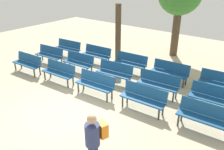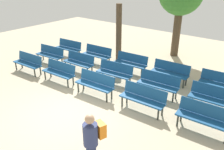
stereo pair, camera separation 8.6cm
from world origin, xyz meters
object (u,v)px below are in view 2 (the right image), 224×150
at_px(bench_r0_c2, 95,83).
at_px(bench_r0_c4, 204,116).
at_px(bench_r0_c0, 28,62).
at_px(bench_r2_c2, 131,62).
at_px(bench_r1_c2, 115,72).
at_px(bench_r2_c3, 170,71).
at_px(tree_2, 119,32).
at_px(bench_r0_c3, 143,97).
at_px(bench_r2_c1, 97,54).
at_px(bench_r1_c1, 79,61).
at_px(bench_r2_c0, 69,47).
at_px(bench_r1_c3, 158,83).
at_px(bench_r2_c4, 221,83).
at_px(visitor_with_backpack, 92,141).
at_px(bench_r0_c1, 59,71).
at_px(bench_r1_c4, 214,97).
at_px(bench_r1_c0, 50,54).

xyz_separation_m(bench_r0_c2, bench_r0_c4, (4.05, 0.35, 0.00)).
xyz_separation_m(bench_r0_c0, bench_r2_c2, (3.80, 3.01, 0.00)).
xyz_separation_m(bench_r1_c2, bench_r2_c3, (1.85, 1.51, 0.00)).
bearing_deg(tree_2, bench_r0_c4, -30.53).
xyz_separation_m(bench_r0_c2, bench_r0_c3, (2.02, 0.20, 0.00)).
relative_size(bench_r0_c2, bench_r2_c1, 1.00).
xyz_separation_m(bench_r0_c4, bench_r1_c1, (-6.19, 0.87, 0.00)).
bearing_deg(bench_r2_c0, bench_r1_c3, -13.09).
xyz_separation_m(bench_r2_c0, bench_r2_c4, (7.98, 0.63, 0.00)).
height_order(bench_r2_c3, bench_r2_c4, same).
relative_size(bench_r0_c3, tree_2, 0.55).
relative_size(bench_r0_c0, visitor_with_backpack, 0.99).
relative_size(bench_r1_c1, bench_r2_c2, 1.00).
xyz_separation_m(bench_r0_c2, bench_r1_c3, (1.91, 1.50, 0.00)).
relative_size(bench_r0_c1, tree_2, 0.55).
relative_size(bench_r0_c2, bench_r1_c4, 1.00).
distance_m(bench_r0_c2, bench_r2_c2, 2.69).
relative_size(bench_r0_c1, bench_r1_c2, 0.99).
height_order(bench_r0_c2, visitor_with_backpack, visitor_with_backpack).
bearing_deg(bench_r2_c4, bench_r0_c2, -145.60).
height_order(bench_r0_c0, bench_r1_c3, same).
height_order(bench_r1_c0, tree_2, tree_2).
bearing_deg(bench_r2_c1, bench_r1_c0, -144.59).
bearing_deg(bench_r0_c2, bench_r1_c2, 89.46).
height_order(bench_r2_c0, bench_r2_c3, same).
bearing_deg(bench_r2_c4, bench_r2_c1, -179.99).
bearing_deg(bench_r0_c0, bench_r0_c2, 0.97).
bearing_deg(bench_r0_c3, bench_r2_c3, 92.63).
relative_size(bench_r1_c4, visitor_with_backpack, 0.99).
xyz_separation_m(bench_r1_c4, tree_2, (-5.62, 2.07, 0.96)).
bearing_deg(bench_r2_c3, bench_r0_c2, -124.70).
relative_size(bench_r2_c1, bench_r2_c3, 1.00).
distance_m(bench_r1_c1, bench_r2_c3, 4.23).
bearing_deg(bench_r1_c4, bench_r0_c2, -160.18).
distance_m(bench_r0_c0, bench_r2_c1, 3.40).
height_order(bench_r2_c2, visitor_with_backpack, visitor_with_backpack).
bearing_deg(bench_r2_c4, bench_r0_c0, -160.85).
distance_m(bench_r2_c2, bench_r2_c3, 1.94).
relative_size(bench_r2_c4, visitor_with_backpack, 0.99).
bearing_deg(bench_r2_c2, bench_r0_c0, -145.53).
relative_size(bench_r0_c4, bench_r2_c2, 1.00).
bearing_deg(bench_r2_c2, bench_r1_c3, -33.59).
xyz_separation_m(bench_r0_c1, bench_r1_c4, (5.90, 1.79, 0.00)).
bearing_deg(bench_r2_c0, bench_r1_c4, -9.80).
bearing_deg(bench_r1_c0, bench_r2_c2, 16.87).
bearing_deg(bench_r2_c2, bench_r2_c1, 178.87).
bearing_deg(bench_r2_c3, bench_r1_c2, -143.46).
distance_m(bench_r1_c4, bench_r2_c1, 6.19).
bearing_deg(visitor_with_backpack, bench_r1_c0, -13.61).
relative_size(bench_r1_c0, bench_r1_c4, 1.01).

